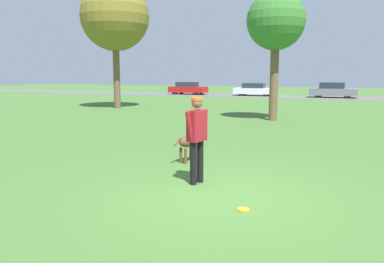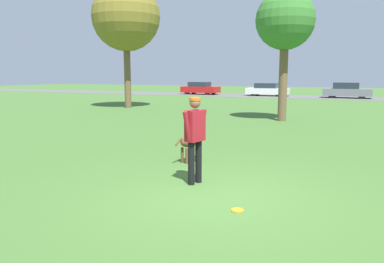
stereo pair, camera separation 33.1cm
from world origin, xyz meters
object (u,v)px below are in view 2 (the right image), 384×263
(parked_car_grey, at_px, (347,91))
(frisbee, at_px, (237,210))
(dog, at_px, (191,142))
(person, at_px, (195,133))
(parked_car_red, at_px, (200,88))
(tree_far_left, at_px, (126,17))
(parked_car_white, at_px, (267,90))
(tree_mid_center, at_px, (285,22))

(parked_car_grey, bearing_deg, frisbee, -89.48)
(dog, height_order, parked_car_grey, parked_car_grey)
(person, bearing_deg, dog, 44.00)
(parked_car_red, bearing_deg, person, -64.58)
(frisbee, xyz_separation_m, parked_car_red, (-14.13, 31.77, 0.64))
(tree_far_left, bearing_deg, dog, -50.50)
(person, height_order, parked_car_red, person)
(parked_car_red, bearing_deg, frisbee, -63.42)
(person, xyz_separation_m, parked_car_white, (-5.63, 30.63, -0.38))
(person, xyz_separation_m, parked_car_red, (-12.91, 30.66, -0.35))
(frisbee, bearing_deg, parked_car_white, 102.19)
(tree_mid_center, bearing_deg, dog, -92.70)
(dog, height_order, parked_car_red, parked_car_red)
(person, height_order, tree_far_left, tree_far_left)
(dog, bearing_deg, parked_car_white, 29.27)
(person, distance_m, tree_mid_center, 11.44)
(tree_mid_center, bearing_deg, parked_car_white, 104.85)
(tree_mid_center, height_order, parked_car_white, tree_mid_center)
(tree_mid_center, bearing_deg, frisbee, -82.31)
(parked_car_grey, bearing_deg, parked_car_red, 179.64)
(tree_far_left, bearing_deg, parked_car_white, 73.13)
(person, xyz_separation_m, tree_mid_center, (-0.40, 10.90, 3.46))
(person, distance_m, tree_far_left, 18.05)
(frisbee, relative_size, parked_car_red, 0.05)
(frisbee, bearing_deg, parked_car_grey, 89.04)
(dog, height_order, frisbee, dog)
(person, height_order, tree_mid_center, tree_mid_center)
(person, relative_size, tree_mid_center, 0.29)
(person, bearing_deg, parked_car_white, 28.00)
(parked_car_white, relative_size, parked_car_grey, 0.99)
(tree_mid_center, xyz_separation_m, tree_far_left, (-10.37, 2.82, 1.20))
(parked_car_grey, bearing_deg, tree_mid_center, -94.86)
(frisbee, bearing_deg, person, 137.91)
(dog, distance_m, parked_car_white, 29.36)
(dog, distance_m, frisbee, 3.49)
(person, relative_size, frisbee, 8.26)
(dog, xyz_separation_m, tree_far_left, (-9.93, 12.05, 5.17))
(parked_car_red, bearing_deg, parked_car_grey, 0.76)
(dog, bearing_deg, frisbee, -123.65)
(tree_mid_center, bearing_deg, parked_car_grey, 83.66)
(parked_car_grey, bearing_deg, tree_far_left, -125.73)
(person, height_order, parked_car_white, person)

